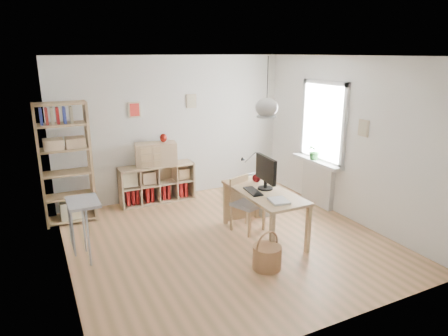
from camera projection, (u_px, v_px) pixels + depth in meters
name	position (u px, v px, depth m)	size (l,w,h in m)	color
ground	(227.00, 240.00, 6.07)	(4.50, 4.50, 0.00)	tan
room_shell	(267.00, 107.00, 5.62)	(4.50, 4.50, 4.50)	white
window_unit	(324.00, 122.00, 7.10)	(0.07, 1.16, 1.46)	white
radiator	(318.00, 184.00, 7.41)	(0.10, 0.80, 0.80)	silver
windowsill	(317.00, 162.00, 7.26)	(0.22, 1.20, 0.06)	silver
desk	(264.00, 197.00, 5.99)	(0.70, 1.50, 0.75)	tan
cube_shelf	(156.00, 186.00, 7.58)	(1.40, 0.38, 0.72)	tan
tall_bookshelf	(65.00, 159.00, 6.45)	(0.80, 0.38, 2.00)	tan
side_table	(79.00, 214.00, 5.32)	(0.40, 0.55, 0.85)	gray
chair	(245.00, 200.00, 6.31)	(0.54, 0.54, 0.86)	gray
wicker_basket	(267.00, 256.00, 5.24)	(0.38, 0.38, 0.53)	#A6714B
storage_chest	(267.00, 198.00, 7.19)	(0.73, 0.79, 0.67)	silver
monitor	(266.00, 171.00, 5.98)	(0.23, 0.58, 0.51)	black
keyboard	(253.00, 191.00, 5.92)	(0.16, 0.42, 0.02)	black
task_lamp	(249.00, 163.00, 6.47)	(0.37, 0.13, 0.39)	black
yarn_ball	(256.00, 178.00, 6.35)	(0.14, 0.14, 0.14)	#47090B
paper_tray	(279.00, 201.00, 5.53)	(0.24, 0.30, 0.03)	silver
drawer_chest	(156.00, 154.00, 7.38)	(0.75, 0.34, 0.43)	tan
red_vase	(163.00, 138.00, 7.36)	(0.13, 0.13, 0.16)	maroon
potted_plant	(314.00, 151.00, 7.26)	(0.29, 0.25, 0.32)	#246228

